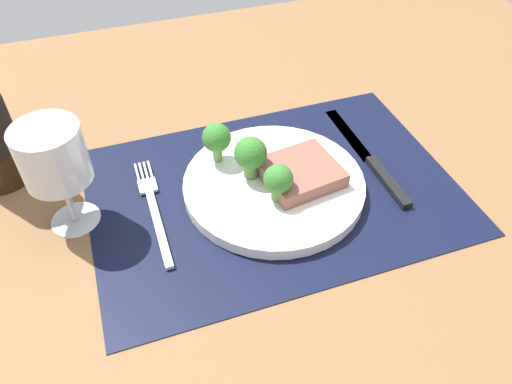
{
  "coord_description": "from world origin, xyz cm",
  "views": [
    {
      "loc": [
        -17.61,
        -43.86,
        45.71
      ],
      "look_at": [
        -2.93,
        -1.3,
        1.9
      ],
      "focal_mm": 34.67,
      "sensor_mm": 36.0,
      "label": 1
    }
  ],
  "objects": [
    {
      "name": "steak",
      "position": [
        3.36,
        -0.76,
        2.92
      ],
      "size": [
        10.52,
        9.79,
        2.04
      ],
      "primitive_type": "cube",
      "rotation": [
        0.0,
        0.0,
        0.14
      ],
      "color": "#8C5647",
      "rests_on": "plate"
    },
    {
      "name": "ground_plane",
      "position": [
        0.0,
        0.0,
        -1.5
      ],
      "size": [
        140.0,
        110.0,
        3.0
      ],
      "primitive_type": "cube",
      "color": "brown"
    },
    {
      "name": "placemat",
      "position": [
        0.0,
        0.0,
        0.15
      ],
      "size": [
        47.74,
        33.23,
        0.3
      ],
      "primitive_type": "cube",
      "color": "black",
      "rests_on": "ground_plane"
    },
    {
      "name": "broccoli_back_left",
      "position": [
        -2.55,
        1.88,
        5.51
      ],
      "size": [
        4.25,
        4.25,
        5.96
      ],
      "color": "#5B8942",
      "rests_on": "plate"
    },
    {
      "name": "knife",
      "position": [
        14.9,
        0.53,
        0.6
      ],
      "size": [
        1.8,
        23.0,
        0.8
      ],
      "rotation": [
        0.0,
        0.0,
        -0.02
      ],
      "color": "black",
      "rests_on": "placemat"
    },
    {
      "name": "broccoli_near_steak",
      "position": [
        -0.75,
        -3.25,
        4.99
      ],
      "size": [
        3.68,
        3.68,
        5.13
      ],
      "color": "#5B8942",
      "rests_on": "plate"
    },
    {
      "name": "plate",
      "position": [
        0.0,
        0.0,
        1.1
      ],
      "size": [
        23.77,
        23.77,
        1.6
      ],
      "primitive_type": "cylinder",
      "color": "white",
      "rests_on": "placemat"
    },
    {
      "name": "wine_glass",
      "position": [
        -25.26,
        3.12,
        9.87
      ],
      "size": [
        7.62,
        7.62,
        14.14
      ],
      "color": "silver",
      "rests_on": "ground_plane"
    },
    {
      "name": "broccoli_center",
      "position": [
        -5.75,
        6.42,
        5.51
      ],
      "size": [
        3.87,
        3.87,
        5.7
      ],
      "color": "#6B994C",
      "rests_on": "plate"
    },
    {
      "name": "fork",
      "position": [
        -15.72,
        1.42,
        0.55
      ],
      "size": [
        2.4,
        19.2,
        0.5
      ],
      "rotation": [
        0.0,
        0.0,
        -0.05
      ],
      "color": "silver",
      "rests_on": "placemat"
    }
  ]
}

